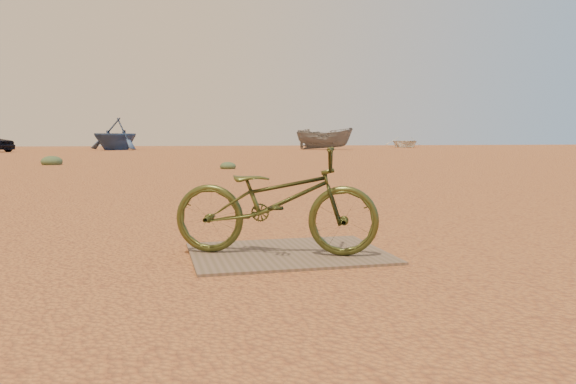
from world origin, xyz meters
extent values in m
plane|color=#BD713C|center=(0.00, 0.00, 0.00)|extent=(120.00, 120.00, 0.00)
cube|color=brown|center=(0.58, -0.01, 0.01)|extent=(1.57, 1.19, 0.02)
imported|color=#3C431D|center=(0.47, -0.06, 0.45)|extent=(1.74, 1.12, 0.86)
imported|color=#364F7F|center=(-3.02, 40.18, 1.23)|extent=(6.03, 6.15, 2.46)
imported|color=slate|center=(12.89, 38.10, 0.86)|extent=(4.73, 2.94, 1.71)
imported|color=white|center=(23.54, 46.05, 0.50)|extent=(4.82, 5.69, 1.00)
ellipsoid|color=#4E6445|center=(1.79, 12.66, 0.00)|extent=(0.49, 0.49, 0.27)
ellipsoid|color=#4E6445|center=(-3.87, 16.65, 0.00)|extent=(0.73, 0.73, 0.40)
camera|label=1|loc=(-0.49, -4.41, 0.96)|focal=35.00mm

